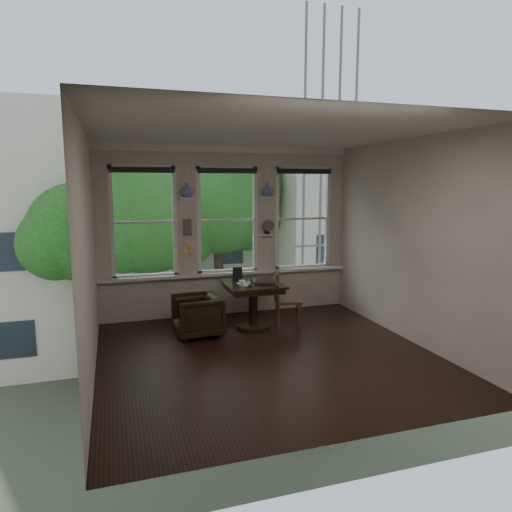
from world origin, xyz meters
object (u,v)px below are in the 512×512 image
object	(u,v)px
side_chair_right	(288,300)
laptop	(264,284)
mug	(242,283)
armchair_left	(197,316)
table	(253,306)

from	to	relation	value
side_chair_right	laptop	bearing A→B (deg)	108.32
side_chair_right	laptop	distance (m)	0.52
laptop	mug	distance (m)	0.36
armchair_left	laptop	bearing A→B (deg)	83.58
table	laptop	size ratio (longest dim) A/B	2.85
armchair_left	mug	distance (m)	0.85
side_chair_right	armchair_left	bearing A→B (deg)	104.03
table	side_chair_right	size ratio (longest dim) A/B	0.98
table	side_chair_right	bearing A→B (deg)	-13.75
side_chair_right	mug	size ratio (longest dim) A/B	8.96
table	mug	xyz separation A→B (m)	(-0.23, -0.15, 0.42)
table	laptop	world-z (taller)	laptop
table	laptop	distance (m)	0.44
table	armchair_left	size ratio (longest dim) A/B	1.27
laptop	mug	world-z (taller)	mug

